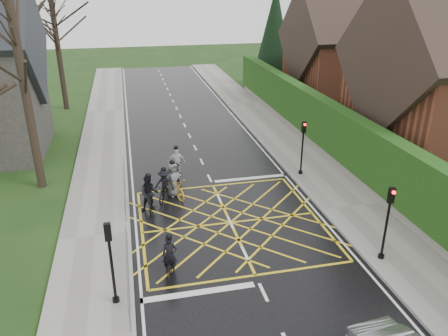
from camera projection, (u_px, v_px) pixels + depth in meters
name	position (u px, v px, depth m)	size (l,w,h in m)	color
ground	(230.00, 223.00, 20.01)	(120.00, 120.00, 0.00)	black
road	(230.00, 223.00, 20.00)	(9.00, 80.00, 0.01)	black
sidewalk_right	(350.00, 207.00, 21.20)	(3.00, 80.00, 0.15)	gray
sidewalk_left	(95.00, 237.00, 18.76)	(3.00, 80.00, 0.15)	gray
stone_wall	(330.00, 155.00, 26.82)	(0.50, 38.00, 0.70)	slate
hedge	(333.00, 128.00, 26.13)	(0.90, 38.00, 2.80)	#12340E
house_far	(349.00, 55.00, 37.41)	(9.80, 8.80, 10.30)	brown
conifer	(274.00, 37.00, 43.51)	(4.60, 4.60, 10.00)	black
tree_near	(15.00, 34.00, 20.42)	(9.24, 9.24, 11.44)	black
tree_mid	(22.00, 8.00, 27.10)	(10.08, 10.08, 12.48)	black
tree_far	(54.00, 22.00, 34.98)	(8.40, 8.40, 10.40)	black
railing_south	(127.00, 267.00, 15.62)	(0.05, 5.04, 1.03)	slate
railing_north	(124.00, 181.00, 22.33)	(0.05, 6.04, 1.03)	slate
traffic_light_ne	(302.00, 149.00, 24.15)	(0.24, 0.31, 3.21)	black
traffic_light_se	(386.00, 225.00, 16.62)	(0.24, 0.31, 3.21)	black
traffic_light_sw	(112.00, 264.00, 14.29)	(0.24, 0.31, 3.21)	black
cyclist_rear	(170.00, 261.00, 16.32)	(0.87, 1.83, 1.71)	black
cyclist_back	(150.00, 197.00, 20.72)	(0.93, 2.01, 1.98)	black
cyclist_mid	(165.00, 188.00, 21.92)	(1.25, 1.90, 1.75)	black
cyclist_front	(177.00, 165.00, 24.49)	(1.03, 1.88, 1.83)	black
cyclist_lead	(174.00, 184.00, 22.21)	(1.47, 2.16, 1.99)	#B78E16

